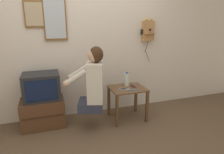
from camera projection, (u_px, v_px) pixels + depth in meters
name	position (u px, v px, depth m)	size (l,w,h in m)	color
ground_plane	(107.00, 145.00, 2.67)	(14.00, 14.00, 0.00)	brown
wall_back	(87.00, 41.00, 3.29)	(6.80, 0.05, 2.55)	beige
side_table	(127.00, 94.00, 3.26)	(0.56, 0.47, 0.54)	brown
person	(93.00, 81.00, 2.89)	(0.62, 0.50, 0.95)	#2D3347
tv_stand	(43.00, 112.00, 3.10)	(0.64, 0.42, 0.44)	#51331E
television	(42.00, 86.00, 3.00)	(0.53, 0.40, 0.40)	#232326
wall_phone_antique	(148.00, 31.00, 3.49)	(0.24, 0.19, 0.76)	#AD7A47
framed_picture	(34.00, 14.00, 2.90)	(0.29, 0.03, 0.39)	brown
wall_mirror	(55.00, 20.00, 3.01)	(0.34, 0.03, 0.62)	brown
cell_phone_held	(123.00, 89.00, 3.15)	(0.12, 0.13, 0.01)	silver
cell_phone_spare	(133.00, 86.00, 3.29)	(0.07, 0.13, 0.01)	maroon
water_bottle	(127.00, 79.00, 3.31)	(0.08, 0.08, 0.23)	silver
toothbrush	(132.00, 90.00, 3.13)	(0.18, 0.05, 0.02)	#338CD8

